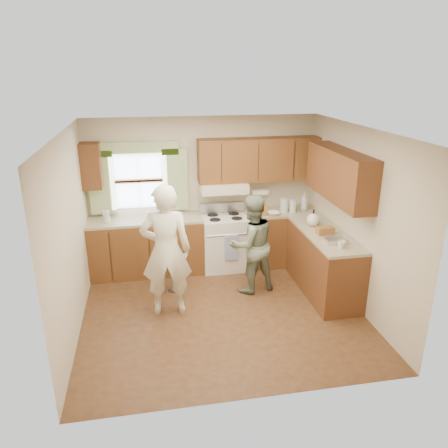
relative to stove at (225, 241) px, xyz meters
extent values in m
plane|color=#442815|center=(-0.30, -1.44, -0.47)|extent=(3.80, 3.80, 0.00)
plane|color=white|center=(-0.30, -1.44, 2.03)|extent=(3.80, 3.80, 0.00)
plane|color=beige|center=(-0.30, 0.31, 0.78)|extent=(3.80, 0.00, 3.80)
plane|color=beige|center=(-0.30, -3.19, 0.78)|extent=(3.80, 0.00, 3.80)
plane|color=beige|center=(-2.20, -1.44, 0.78)|extent=(0.00, 3.50, 3.50)
plane|color=beige|center=(1.60, -1.44, 0.78)|extent=(0.00, 3.50, 3.50)
cube|color=#46240F|center=(-1.29, 0.01, -0.02)|extent=(1.82, 0.60, 0.90)
cube|color=#46240F|center=(0.99, 0.01, -0.02)|extent=(1.22, 0.60, 0.90)
cube|color=#3C1E0D|center=(1.30, -1.11, -0.02)|extent=(0.60, 1.65, 0.90)
cube|color=tan|center=(-1.29, 0.01, 0.45)|extent=(1.82, 0.60, 0.04)
cube|color=tan|center=(0.99, 0.01, 0.45)|extent=(1.22, 0.60, 0.04)
cube|color=tan|center=(1.30, -1.11, 0.45)|extent=(0.60, 1.65, 0.04)
cube|color=#46240F|center=(0.60, 0.15, 1.33)|extent=(2.00, 0.33, 0.70)
cube|color=#3C1E0D|center=(-2.05, 0.15, 1.33)|extent=(0.30, 0.33, 0.70)
cube|color=#3C1E0D|center=(1.43, -1.11, 1.33)|extent=(0.33, 1.65, 0.70)
cube|color=beige|center=(0.00, 0.08, 0.91)|extent=(0.76, 0.45, 0.15)
cube|color=silver|center=(-1.35, 0.29, 1.03)|extent=(0.90, 0.03, 0.90)
cube|color=#E1E342|center=(-1.93, 0.24, 1.03)|extent=(0.40, 0.05, 1.02)
cube|color=#E1E342|center=(-0.77, 0.24, 1.03)|extent=(0.40, 0.05, 1.02)
cube|color=#E1E342|center=(-1.35, 0.24, 1.55)|extent=(1.30, 0.05, 0.22)
cylinder|color=white|center=(0.65, 0.21, 0.75)|extent=(0.27, 0.12, 0.12)
imported|color=silver|center=(-0.92, -0.08, 0.52)|extent=(0.13, 0.13, 0.09)
imported|color=silver|center=(1.36, -0.01, 0.63)|extent=(0.13, 0.13, 0.30)
imported|color=silver|center=(0.78, -0.17, 0.50)|extent=(0.23, 0.23, 0.05)
imported|color=silver|center=(1.28, -1.67, 0.52)|extent=(0.12, 0.12, 0.10)
cylinder|color=silver|center=(-1.88, -0.05, 0.57)|extent=(0.10, 0.10, 0.19)
cube|color=olive|center=(0.58, -0.11, 0.48)|extent=(0.22, 0.16, 0.02)
cube|color=#C27C29|center=(0.62, 0.03, 0.53)|extent=(0.21, 0.14, 0.11)
cylinder|color=silver|center=(1.00, -0.05, 0.59)|extent=(0.14, 0.14, 0.23)
cylinder|color=silver|center=(1.14, -0.10, 0.58)|extent=(0.11, 0.11, 0.22)
sphere|color=silver|center=(1.22, -0.79, 0.57)|extent=(0.20, 0.20, 0.20)
cube|color=olive|center=(1.27, -1.15, 0.53)|extent=(0.24, 0.13, 0.11)
cube|color=silver|center=(1.27, -1.49, 0.51)|extent=(0.27, 0.19, 0.06)
cube|color=silver|center=(0.00, -0.01, -0.02)|extent=(0.76, 0.64, 0.90)
cube|color=#B7B7BC|center=(0.00, 0.25, 0.52)|extent=(0.76, 0.10, 0.16)
cylinder|color=#B7B7BC|center=(0.00, -0.33, 0.23)|extent=(0.68, 0.03, 0.03)
cube|color=#44519E|center=(0.05, -0.35, 0.01)|extent=(0.22, 0.02, 0.42)
cylinder|color=black|center=(-0.18, 0.11, 0.44)|extent=(0.18, 0.18, 0.01)
cylinder|color=black|center=(0.18, 0.11, 0.44)|extent=(0.18, 0.18, 0.01)
cylinder|color=black|center=(-0.18, -0.14, 0.44)|extent=(0.18, 0.18, 0.01)
cylinder|color=black|center=(0.18, -0.14, 0.44)|extent=(0.18, 0.18, 0.01)
imported|color=white|center=(-1.03, -1.31, 0.45)|extent=(0.70, 0.48, 1.84)
imported|color=#203B20|center=(0.24, -0.89, 0.29)|extent=(0.85, 0.74, 1.50)
imported|color=slate|center=(-0.89, -0.72, -0.07)|extent=(0.49, 0.41, 0.78)
camera|label=1|loc=(-1.24, -6.69, 2.75)|focal=35.00mm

